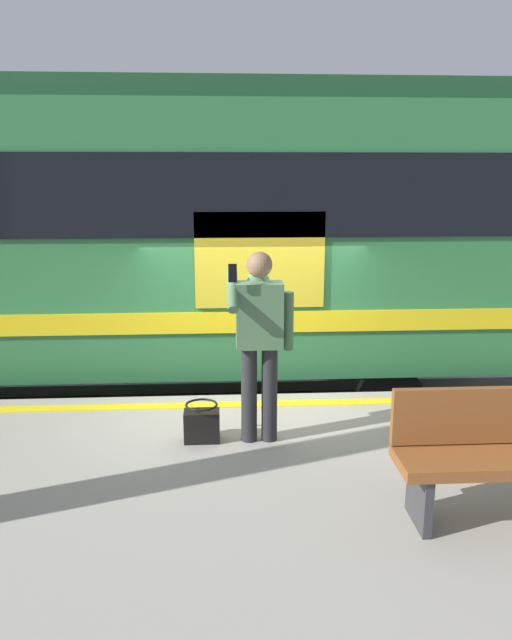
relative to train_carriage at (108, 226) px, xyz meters
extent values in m
plane|color=#4C4742|center=(-1.83, 1.96, -2.61)|extent=(26.63, 26.63, 0.00)
cube|color=#9E998E|center=(-1.83, 4.53, -2.13)|extent=(17.75, 5.13, 0.95)
cube|color=yellow|center=(-1.83, 2.26, -1.65)|extent=(17.40, 0.16, 0.01)
cube|color=slate|center=(-1.83, 0.71, -2.53)|extent=(23.08, 0.08, 0.16)
cube|color=slate|center=(-1.83, -0.72, -2.53)|extent=(23.08, 0.08, 0.16)
cube|color=#2D723F|center=(0.00, -0.01, -0.10)|extent=(10.85, 3.05, 3.11)
cube|color=#1B4426|center=(0.00, -0.01, 1.57)|extent=(10.63, 2.80, 0.24)
cube|color=black|center=(0.00, 1.53, 0.44)|extent=(10.31, 0.03, 0.90)
cube|color=yellow|center=(0.00, 1.53, -0.96)|extent=(10.31, 0.03, 0.24)
cube|color=gold|center=(-1.90, 1.54, -0.26)|extent=(1.43, 0.02, 1.06)
cylinder|color=black|center=(-3.53, 1.21, -2.03)|extent=(0.84, 0.12, 0.84)
cylinder|color=black|center=(-3.53, -1.22, -2.03)|extent=(0.84, 0.12, 0.84)
cylinder|color=#262628|center=(-1.88, 3.12, -1.22)|extent=(0.14, 0.14, 0.87)
cylinder|color=#262628|center=(-1.70, 3.12, -1.22)|extent=(0.14, 0.14, 0.87)
cube|color=#4C724C|center=(-1.79, 3.12, -0.51)|extent=(0.40, 0.24, 0.57)
sphere|color=#4C724C|center=(-1.79, 2.96, -0.24)|extent=(0.20, 0.20, 0.20)
sphere|color=#997051|center=(-1.79, 3.12, -0.07)|extent=(0.22, 0.22, 0.22)
cylinder|color=#4C724C|center=(-2.04, 3.12, -0.56)|extent=(0.09, 0.09, 0.51)
cylinder|color=#4C724C|center=(-1.56, 3.20, -0.27)|extent=(0.09, 0.42, 0.33)
cube|color=black|center=(-1.56, 3.30, -0.11)|extent=(0.07, 0.02, 0.15)
cube|color=black|center=(-1.28, 3.11, -1.52)|extent=(0.32, 0.19, 0.28)
torus|color=black|center=(-1.28, 3.11, -1.32)|extent=(0.29, 0.29, 0.02)
cube|color=brown|center=(-3.43, 4.34, -0.96)|extent=(1.62, 0.06, 0.40)
cube|color=#333338|center=(-2.79, 4.53, -1.43)|extent=(0.06, 0.40, 0.45)
camera|label=1|loc=(-1.46, 8.21, 0.67)|focal=34.35mm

